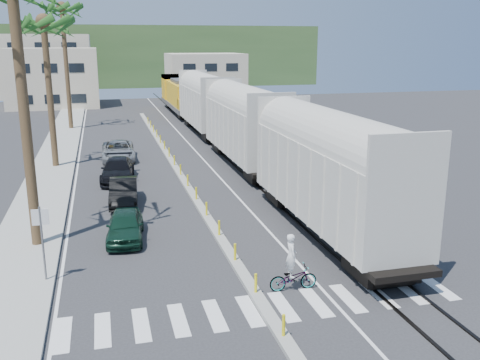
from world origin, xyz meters
The scene contains 16 objects.
ground centered at (0.00, 0.00, 0.00)m, with size 140.00×140.00×0.00m, color #28282B.
sidewalk centered at (-8.50, 25.00, 0.07)m, with size 3.00×90.00×0.15m, color gray.
rails centered at (5.00, 28.00, 0.03)m, with size 1.56×100.00×0.06m.
median centered at (0.00, 19.96, 0.09)m, with size 0.45×60.00×0.85m.
crosswalk centered at (0.00, -2.00, 0.01)m, with size 14.00×2.20×0.01m, color silver.
lane_markings centered at (-2.15, 25.00, 0.00)m, with size 9.42×90.00×0.01m.
freight_train centered at (5.00, 24.98, 2.91)m, with size 3.00×60.94×5.85m.
palm_trees centered at (-8.10, 22.70, 10.81)m, with size 3.50×37.20×13.75m.
street_sign centered at (-7.30, 2.00, 1.97)m, with size 0.60×0.08×3.00m.
buildings centered at (-6.41, 71.66, 4.36)m, with size 38.00×27.00×10.00m.
hillside centered at (0.00, 100.00, 6.00)m, with size 80.00×20.00×12.00m, color #385628.
car_lead centered at (-4.18, 5.88, 0.67)m, with size 1.97×4.09×1.35m, color #0F2F21.
car_second centered at (-3.98, 11.59, 0.70)m, with size 1.76×4.36×1.41m, color black.
car_third centered at (-4.10, 16.99, 0.72)m, with size 2.50×5.12×1.44m, color black.
car_rear centered at (-3.81, 23.50, 0.72)m, with size 2.51×5.25×1.45m, color #A1A4A6.
cyclist centered at (1.43, -0.87, 0.70)m, with size 0.76×1.80×2.17m.
Camera 1 is at (-4.92, -17.67, 8.75)m, focal length 40.00 mm.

